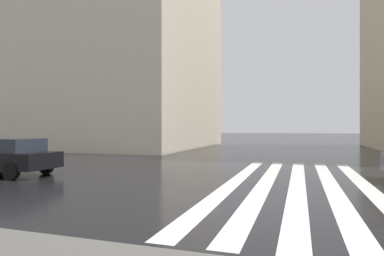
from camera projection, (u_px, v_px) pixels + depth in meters
name	position (u px, v px, depth m)	size (l,w,h in m)	color
ground_plane	(238.00, 210.00, 7.24)	(220.00, 220.00, 0.00)	black
zebra_crossing	(297.00, 184.00, 10.67)	(13.00, 4.50, 0.01)	silver
haussmann_block_mid	(83.00, 48.00, 33.23)	(16.88, 24.61, 20.07)	beige
car_black	(5.00, 156.00, 12.55)	(1.85, 4.10, 1.41)	black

